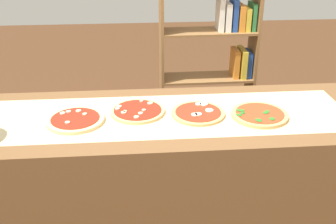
{
  "coord_description": "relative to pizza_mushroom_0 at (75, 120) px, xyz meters",
  "views": [
    {
      "loc": [
        -0.16,
        -1.93,
        1.92
      ],
      "look_at": [
        0.0,
        0.0,
        0.98
      ],
      "focal_mm": 43.21,
      "sensor_mm": 36.0,
      "label": 1
    }
  ],
  "objects": [
    {
      "name": "pizza_spinach_3",
      "position": [
        0.97,
        -0.02,
        -0.0
      ],
      "size": [
        0.3,
        0.3,
        0.03
      ],
      "color": "tan",
      "rests_on": "parchment_paper"
    },
    {
      "name": "counter",
      "position": [
        0.48,
        0.04,
        -0.49
      ],
      "size": [
        2.3,
        0.75,
        0.96
      ],
      "primitive_type": "cube",
      "color": "brown",
      "rests_on": "ground_plane"
    },
    {
      "name": "parchment_paper",
      "position": [
        0.48,
        0.04,
        -0.01
      ],
      "size": [
        1.95,
        0.52,
        0.0
      ],
      "primitive_type": "cube",
      "color": "tan",
      "rests_on": "counter"
    },
    {
      "name": "pizza_mushroom_1",
      "position": [
        0.32,
        0.08,
        -0.0
      ],
      "size": [
        0.29,
        0.29,
        0.02
      ],
      "color": "#DBB26B",
      "rests_on": "parchment_paper"
    },
    {
      "name": "bookshelf",
      "position": [
        0.98,
        1.08,
        -0.23
      ],
      "size": [
        0.74,
        0.26,
        1.51
      ],
      "color": "brown",
      "rests_on": "ground_plane"
    },
    {
      "name": "pizza_mozzarella_2",
      "position": [
        0.65,
        0.03,
        -0.0
      ],
      "size": [
        0.29,
        0.29,
        0.02
      ],
      "color": "tan",
      "rests_on": "parchment_paper"
    },
    {
      "name": "pizza_mushroom_0",
      "position": [
        0.0,
        0.0,
        0.0
      ],
      "size": [
        0.3,
        0.3,
        0.03
      ],
      "color": "#E5C17F",
      "rests_on": "parchment_paper"
    }
  ]
}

